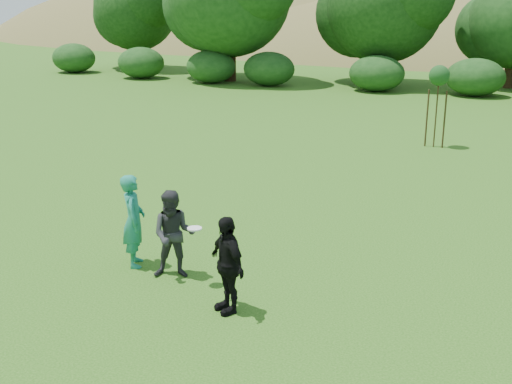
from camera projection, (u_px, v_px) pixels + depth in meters
ground at (185, 296)px, 11.39m from camera, size 120.00×120.00×0.00m
player_teal at (134, 221)px, 12.45m from camera, size 0.74×0.81×1.85m
player_grey at (174, 234)px, 11.94m from camera, size 1.01×0.92×1.69m
player_black at (227, 264)px, 10.62m from camera, size 1.05×0.90×1.69m
frisbee at (195, 228)px, 11.52m from camera, size 0.27×0.27×0.03m
sapling at (439, 78)px, 21.89m from camera, size 0.70×0.70×2.85m
hillside at (490, 149)px, 74.40m from camera, size 150.00×72.00×52.00m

